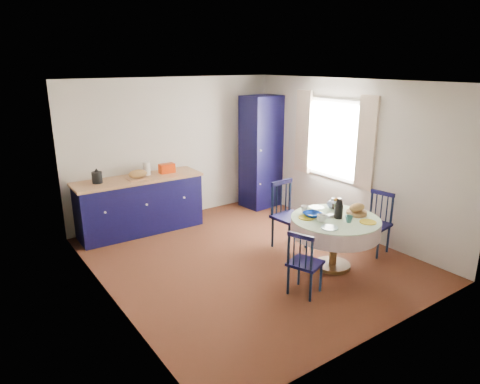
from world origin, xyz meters
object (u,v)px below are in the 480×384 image
object	(u,v)px
pantry_cabinet	(262,152)
chair_far	(288,215)
mug_b	(349,219)
cobalt_bowl	(312,215)
kitchen_counter	(140,204)
dining_table	(335,226)
chair_left	(304,263)
chair_right	(376,222)
mug_a	(322,218)
mug_d	(305,209)
mug_c	(335,206)

from	to	relation	value
pantry_cabinet	chair_far	distance (m)	2.13
mug_b	cobalt_bowl	bearing A→B (deg)	118.12
kitchen_counter	chair_far	world-z (taller)	kitchen_counter
dining_table	chair_left	xyz separation A→B (m)	(-0.85, -0.30, -0.18)
kitchen_counter	chair_left	distance (m)	3.19
kitchen_counter	cobalt_bowl	world-z (taller)	kitchen_counter
pantry_cabinet	mug_b	size ratio (longest dim) A/B	21.02
dining_table	mug_b	xyz separation A→B (m)	(0.01, -0.22, 0.17)
dining_table	chair_right	distance (m)	0.89
dining_table	cobalt_bowl	xyz separation A→B (m)	(-0.23, 0.22, 0.15)
chair_left	cobalt_bowl	distance (m)	0.88
mug_a	mug_b	size ratio (longest dim) A/B	1.19
chair_right	mug_b	bearing A→B (deg)	-85.69
kitchen_counter	chair_far	bearing A→B (deg)	-48.40
pantry_cabinet	mug_d	size ratio (longest dim) A/B	20.44
mug_a	mug_c	xyz separation A→B (m)	(0.52, 0.24, 0.00)
kitchen_counter	mug_a	xyz separation A→B (m)	(1.40, -2.77, 0.29)
chair_left	pantry_cabinet	bearing A→B (deg)	-49.67
pantry_cabinet	mug_b	bearing A→B (deg)	-111.51
mug_b	mug_c	bearing A→B (deg)	62.42
pantry_cabinet	cobalt_bowl	xyz separation A→B (m)	(-1.07, -2.51, -0.32)
kitchen_counter	chair_right	xyz separation A→B (m)	(2.55, -2.77, -0.02)
kitchen_counter	cobalt_bowl	xyz separation A→B (m)	(1.44, -2.56, 0.28)
chair_left	mug_c	world-z (taller)	chair_left
pantry_cabinet	mug_b	distance (m)	3.08
chair_far	pantry_cabinet	bearing A→B (deg)	59.59
mug_c	mug_d	world-z (taller)	mug_d
chair_left	chair_right	size ratio (longest dim) A/B	0.91
chair_left	mug_d	size ratio (longest dim) A/B	7.95
pantry_cabinet	kitchen_counter	bearing A→B (deg)	173.27
mug_b	kitchen_counter	bearing A→B (deg)	119.24
pantry_cabinet	chair_left	bearing A→B (deg)	-124.84
chair_left	mug_b	bearing A→B (deg)	-104.73
kitchen_counter	mug_b	distance (m)	3.45
pantry_cabinet	chair_far	size ratio (longest dim) A/B	2.08
mug_a	mug_c	distance (m)	0.57
mug_a	mug_d	xyz separation A→B (m)	(0.07, 0.39, 0.00)
kitchen_counter	mug_b	bearing A→B (deg)	-59.42
mug_c	mug_d	xyz separation A→B (m)	(-0.45, 0.15, 0.00)
pantry_cabinet	cobalt_bowl	bearing A→B (deg)	-118.76
kitchen_counter	pantry_cabinet	world-z (taller)	pantry_cabinet
mug_c	chair_right	bearing A→B (deg)	-20.69
mug_b	mug_c	distance (m)	0.52
pantry_cabinet	chair_left	size ratio (longest dim) A/B	2.57
pantry_cabinet	mug_a	bearing A→B (deg)	-117.87
pantry_cabinet	mug_c	world-z (taller)	pantry_cabinet
mug_a	chair_far	bearing A→B (deg)	77.44
dining_table	mug_b	size ratio (longest dim) A/B	11.74
mug_c	mug_d	size ratio (longest dim) A/B	1.16
mug_a	mug_c	world-z (taller)	same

